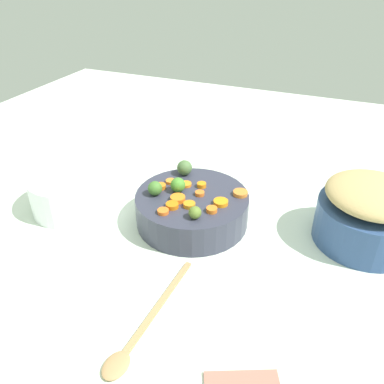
{
  "coord_description": "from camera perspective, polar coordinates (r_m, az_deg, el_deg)",
  "views": [
    {
      "loc": [
        0.35,
        -0.82,
        0.66
      ],
      "look_at": [
        0.02,
        -0.01,
        0.11
      ],
      "focal_mm": 36.99,
      "sensor_mm": 36.0,
      "label": 1
    }
  ],
  "objects": [
    {
      "name": "tabletop",
      "position": [
        1.1,
        -0.57,
        -4.06
      ],
      "size": [
        2.4,
        2.4,
        0.02
      ],
      "primitive_type": "cube",
      "color": "silver",
      "rests_on": "ground"
    },
    {
      "name": "serving_bowl_carrots",
      "position": [
        1.05,
        0.0,
        -2.4
      ],
      "size": [
        0.3,
        0.3,
        0.08
      ],
      "primitive_type": "cylinder",
      "color": "#333546",
      "rests_on": "tabletop"
    },
    {
      "name": "metal_pot",
      "position": [
        1.07,
        23.8,
        -4.09
      ],
      "size": [
        0.25,
        0.25,
        0.11
      ],
      "primitive_type": "cylinder",
      "color": "navy",
      "rests_on": "tabletop"
    },
    {
      "name": "stuffing_mound",
      "position": [
        1.03,
        24.79,
        -0.3
      ],
      "size": [
        0.23,
        0.23,
        0.06
      ],
      "primitive_type": "ellipsoid",
      "color": "tan",
      "rests_on": "metal_pot"
    },
    {
      "name": "carrot_slice_0",
      "position": [
        0.96,
        -4.18,
        -2.81
      ],
      "size": [
        0.04,
        0.04,
        0.01
      ],
      "primitive_type": "cylinder",
      "rotation": [
        0.0,
        0.0,
        2.01
      ],
      "color": "orange",
      "rests_on": "serving_bowl_carrots"
    },
    {
      "name": "carrot_slice_1",
      "position": [
        1.01,
        -2.06,
        -0.95
      ],
      "size": [
        0.05,
        0.05,
        0.01
      ],
      "primitive_type": "cylinder",
      "rotation": [
        0.0,
        0.0,
        5.07
      ],
      "color": "orange",
      "rests_on": "serving_bowl_carrots"
    },
    {
      "name": "carrot_slice_2",
      "position": [
        0.98,
        -2.87,
        -1.94
      ],
      "size": [
        0.04,
        0.04,
        0.01
      ],
      "primitive_type": "cylinder",
      "rotation": [
        0.0,
        0.0,
        2.2
      ],
      "color": "orange",
      "rests_on": "serving_bowl_carrots"
    },
    {
      "name": "carrot_slice_3",
      "position": [
        1.09,
        -3.11,
        1.54
      ],
      "size": [
        0.04,
        0.04,
        0.01
      ],
      "primitive_type": "cylinder",
      "rotation": [
        0.0,
        0.0,
        2.16
      ],
      "color": "orange",
      "rests_on": "serving_bowl_carrots"
    },
    {
      "name": "carrot_slice_4",
      "position": [
        1.06,
        -4.56,
        0.82
      ],
      "size": [
        0.04,
        0.04,
        0.01
      ],
      "primitive_type": "cylinder",
      "rotation": [
        0.0,
        0.0,
        2.33
      ],
      "color": "orange",
      "rests_on": "serving_bowl_carrots"
    },
    {
      "name": "carrot_slice_5",
      "position": [
        0.97,
        2.86,
        -2.57
      ],
      "size": [
        0.04,
        0.04,
        0.01
      ],
      "primitive_type": "cylinder",
      "rotation": [
        0.0,
        0.0,
        0.51
      ],
      "color": "orange",
      "rests_on": "serving_bowl_carrots"
    },
    {
      "name": "carrot_slice_6",
      "position": [
        0.98,
        -0.39,
        -1.86
      ],
      "size": [
        0.04,
        0.04,
        0.01
      ],
      "primitive_type": "cylinder",
      "rotation": [
        0.0,
        0.0,
        1.93
      ],
      "color": "orange",
      "rests_on": "serving_bowl_carrots"
    },
    {
      "name": "carrot_slice_7",
      "position": [
        1.07,
        -0.91,
        1.12
      ],
      "size": [
        0.03,
        0.03,
        0.01
      ],
      "primitive_type": "cylinder",
      "rotation": [
        0.0,
        0.0,
        3.17
      ],
      "color": "orange",
      "rests_on": "serving_bowl_carrots"
    },
    {
      "name": "carrot_slice_8",
      "position": [
        1.03,
        1.12,
        -0.2
      ],
      "size": [
        0.03,
        0.03,
        0.01
      ],
      "primitive_type": "cylinder",
      "rotation": [
        0.0,
        0.0,
        5.03
      ],
      "color": "orange",
      "rests_on": "serving_bowl_carrots"
    },
    {
      "name": "carrot_slice_9",
      "position": [
        1.04,
        6.99,
        -0.16
      ],
      "size": [
        0.05,
        0.05,
        0.01
      ],
      "primitive_type": "cylinder",
      "rotation": [
        0.0,
        0.0,
        0.53
      ],
      "color": "orange",
      "rests_on": "serving_bowl_carrots"
    },
    {
      "name": "carrot_slice_10",
      "position": [
        1.07,
        1.39,
        1.02
      ],
      "size": [
        0.03,
        0.03,
        0.01
      ],
      "primitive_type": "cylinder",
      "rotation": [
        0.0,
        0.0,
        3.86
      ],
      "color": "orange",
      "rests_on": "serving_bowl_carrots"
    },
    {
      "name": "carrot_slice_11",
      "position": [
        1.0,
        4.17,
        -1.51
      ],
      "size": [
        0.05,
        0.05,
        0.01
      ],
      "primitive_type": "cylinder",
      "rotation": [
        0.0,
        0.0,
        0.77
      ],
      "color": "orange",
      "rests_on": "serving_bowl_carrots"
    },
    {
      "name": "brussels_sprout_0",
      "position": [
        1.03,
        -5.35,
        0.54
      ],
      "size": [
        0.04,
        0.04,
        0.04
      ],
      "primitive_type": "sphere",
      "color": "#44762F",
      "rests_on": "serving_bowl_carrots"
    },
    {
      "name": "brussels_sprout_1",
      "position": [
        0.94,
        0.43,
        -2.97
      ],
      "size": [
        0.03,
        0.03,
        0.03
      ],
      "primitive_type": "sphere",
      "color": "olive",
      "rests_on": "serving_bowl_carrots"
    },
    {
      "name": "brussels_sprout_2",
      "position": [
        1.12,
        -1.08,
        3.52
      ],
      "size": [
        0.04,
        0.04,
        0.04
      ],
      "primitive_type": "sphere",
      "color": "#4D6F3D",
      "rests_on": "serving_bowl_carrots"
    },
    {
      "name": "brussels_sprout_3",
      "position": [
        1.04,
        -2.04,
        1.02
      ],
      "size": [
        0.04,
        0.04,
        0.04
      ],
      "primitive_type": "sphere",
      "color": "#48892D",
      "rests_on": "serving_bowl_carrots"
    },
    {
      "name": "wooden_spoon",
      "position": [
        0.81,
        -7.92,
        -19.87
      ],
      "size": [
        0.05,
        0.33,
        0.01
      ],
      "color": "tan",
      "rests_on": "tabletop"
    },
    {
      "name": "casserole_dish",
      "position": [
        1.16,
        -17.0,
        0.05
      ],
      "size": [
        0.22,
        0.22,
        0.1
      ],
      "primitive_type": "cylinder",
      "color": "white",
      "rests_on": "tabletop"
    }
  ]
}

